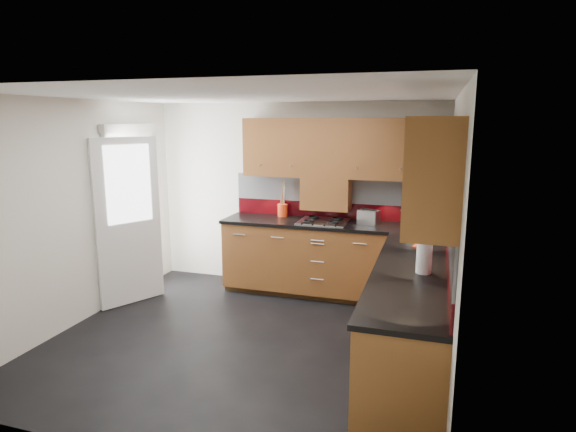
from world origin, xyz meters
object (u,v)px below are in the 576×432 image
(toaster, at_px, (369,217))
(food_processor, at_px, (416,223))
(gas_hob, at_px, (323,221))
(utensil_pot, at_px, (283,209))

(toaster, height_order, food_processor, food_processor)
(gas_hob, relative_size, food_processor, 1.90)
(gas_hob, xyz_separation_m, food_processor, (1.12, -0.39, 0.13))
(utensil_pot, xyz_separation_m, food_processor, (1.71, -0.61, 0.04))
(food_processor, bearing_deg, toaster, 140.76)
(utensil_pot, relative_size, food_processor, 1.49)
(gas_hob, distance_m, toaster, 0.56)
(food_processor, bearing_deg, utensil_pot, 160.40)
(gas_hob, relative_size, toaster, 2.10)
(food_processor, bearing_deg, gas_hob, 160.85)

